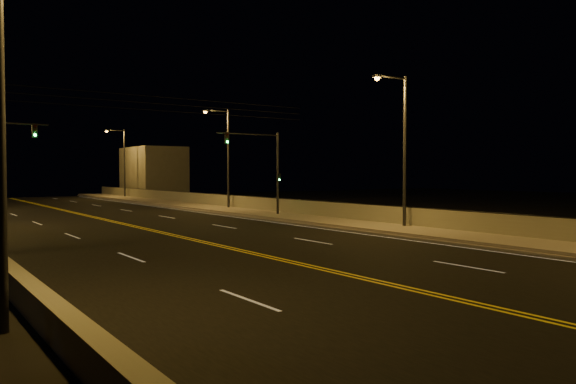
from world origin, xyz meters
TOP-DOWN VIEW (x-y plane):
  - road at (0.00, 20.00)m, footprint 18.00×120.00m
  - sidewalk at (10.80, 20.00)m, footprint 3.60×120.00m
  - curb at (8.93, 20.00)m, footprint 0.14×120.00m
  - parapet_wall at (12.45, 20.00)m, footprint 0.30×120.00m
  - distant_building_right at (16.50, 70.68)m, footprint 6.00×10.00m
  - parapet_rail at (12.45, 20.00)m, footprint 0.06×120.00m
  - lane_markings at (0.00, 19.93)m, footprint 17.32×116.00m
  - streetlight_1 at (11.51, 20.40)m, footprint 2.55×0.28m
  - streetlight_2 at (11.51, 41.18)m, footprint 2.55×0.28m
  - streetlight_3 at (11.51, 68.46)m, footprint 2.55×0.28m
  - streetlight_4 at (-9.91, 10.95)m, footprint 2.55×0.28m
  - traffic_signal_right at (10.02, 32.22)m, footprint 5.11×0.31m
  - overhead_wires at (0.00, 29.50)m, footprint 22.00×0.03m

SIDE VIEW (x-z plane):
  - road at x=0.00m, z-range 0.00..0.02m
  - lane_markings at x=0.00m, z-range 0.02..0.02m
  - curb at x=8.93m, z-range 0.00..0.15m
  - sidewalk at x=10.80m, z-range 0.00..0.30m
  - parapet_wall at x=12.45m, z-range 0.30..1.30m
  - parapet_rail at x=12.45m, z-range 1.30..1.36m
  - distant_building_right at x=16.50m, z-range 0.00..6.73m
  - traffic_signal_right at x=10.02m, z-range 0.81..7.08m
  - streetlight_1 at x=11.51m, z-range 0.70..9.52m
  - streetlight_2 at x=11.51m, z-range 0.70..9.52m
  - streetlight_3 at x=11.51m, z-range 0.70..9.52m
  - streetlight_4 at x=-9.91m, z-range 0.70..9.52m
  - overhead_wires at x=0.00m, z-range 6.98..7.81m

